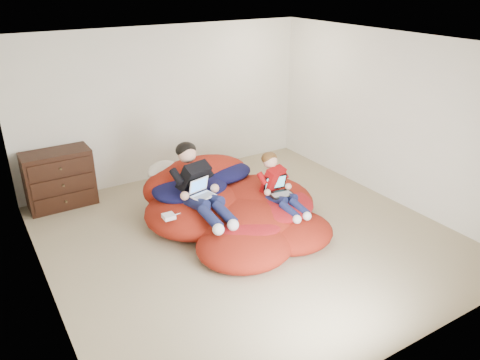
% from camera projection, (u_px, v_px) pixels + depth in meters
% --- Properties ---
extents(room_shell, '(5.10, 5.10, 2.77)m').
position_uv_depth(room_shell, '(248.00, 222.00, 6.19)').
color(room_shell, tan).
rests_on(room_shell, ground).
extents(dresser, '(0.97, 0.55, 0.87)m').
position_uv_depth(dresser, '(59.00, 179.00, 6.94)').
color(dresser, black).
rests_on(dresser, ground).
extents(beanbag_pile, '(2.43, 2.46, 0.86)m').
position_uv_depth(beanbag_pile, '(235.00, 208.00, 6.50)').
color(beanbag_pile, '#9F2111').
rests_on(beanbag_pile, ground).
extents(cream_pillow, '(0.48, 0.30, 0.30)m').
position_uv_depth(cream_pillow, '(163.00, 171.00, 6.73)').
color(cream_pillow, beige).
rests_on(cream_pillow, beanbag_pile).
extents(older_boy, '(0.45, 1.25, 0.85)m').
position_uv_depth(older_boy, '(198.00, 182.00, 6.11)').
color(older_boy, black).
rests_on(older_boy, beanbag_pile).
extents(younger_boy, '(0.37, 0.92, 0.71)m').
position_uv_depth(younger_boy, '(278.00, 184.00, 6.31)').
color(younger_boy, '#A40E10').
rests_on(younger_boy, beanbag_pile).
extents(laptop_white, '(0.33, 0.32, 0.22)m').
position_uv_depth(laptop_white, '(201.00, 191.00, 6.07)').
color(laptop_white, white).
rests_on(laptop_white, older_boy).
extents(laptop_black, '(0.35, 0.33, 0.24)m').
position_uv_depth(laptop_black, '(279.00, 189.00, 6.32)').
color(laptop_black, black).
rests_on(laptop_black, younger_boy).
extents(power_adapter, '(0.15, 0.15, 0.05)m').
position_uv_depth(power_adapter, '(169.00, 216.00, 5.91)').
color(power_adapter, white).
rests_on(power_adapter, beanbag_pile).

